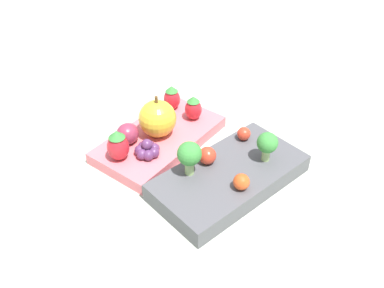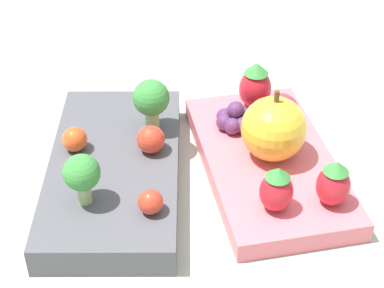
{
  "view_description": "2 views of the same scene",
  "coord_description": "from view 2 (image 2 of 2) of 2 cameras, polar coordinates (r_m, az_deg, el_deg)",
  "views": [
    {
      "loc": [
        0.39,
        0.31,
        0.43
      ],
      "look_at": [
        0.0,
        0.0,
        0.04
      ],
      "focal_mm": 40.0,
      "sensor_mm": 36.0,
      "label": 1
    },
    {
      "loc": [
        -0.44,
        0.08,
        0.39
      ],
      "look_at": [
        0.0,
        0.0,
        0.04
      ],
      "focal_mm": 60.0,
      "sensor_mm": 36.0,
      "label": 2
    }
  ],
  "objects": [
    {
      "name": "plum",
      "position": [
        0.62,
        7.96,
        2.99
      ],
      "size": [
        0.04,
        0.03,
        0.03
      ],
      "color": "#892D47",
      "rests_on": "bento_box_fruit"
    },
    {
      "name": "cherry_tomato_2",
      "position": [
        0.58,
        -10.39,
        0.4
      ],
      "size": [
        0.02,
        0.02,
        0.02
      ],
      "color": "#DB4C1E",
      "rests_on": "bento_box_savoury"
    },
    {
      "name": "broccoli_floret_0",
      "position": [
        0.52,
        -9.76,
        -2.66
      ],
      "size": [
        0.03,
        0.03,
        0.05
      ],
      "color": "#93B770",
      "rests_on": "bento_box_savoury"
    },
    {
      "name": "apple",
      "position": [
        0.57,
        7.4,
        1.08
      ],
      "size": [
        0.06,
        0.06,
        0.07
      ],
      "color": "gold",
      "rests_on": "bento_box_fruit"
    },
    {
      "name": "strawberry_2",
      "position": [
        0.53,
        7.52,
        -4.01
      ],
      "size": [
        0.03,
        0.03,
        0.04
      ],
      "color": "red",
      "rests_on": "bento_box_fruit"
    },
    {
      "name": "grape_cluster",
      "position": [
        0.62,
        3.85,
        2.29
      ],
      "size": [
        0.04,
        0.04,
        0.03
      ],
      "color": "#562D5B",
      "rests_on": "bento_box_fruit"
    },
    {
      "name": "strawberry_0",
      "position": [
        0.64,
        5.65,
        5.17
      ],
      "size": [
        0.03,
        0.03,
        0.05
      ],
      "color": "red",
      "rests_on": "bento_box_fruit"
    },
    {
      "name": "cherry_tomato_1",
      "position": [
        0.51,
        -3.7,
        -5.16
      ],
      "size": [
        0.02,
        0.02,
        0.02
      ],
      "color": "red",
      "rests_on": "bento_box_savoury"
    },
    {
      "name": "bento_box_savoury",
      "position": [
        0.58,
        -6.9,
        -2.43
      ],
      "size": [
        0.24,
        0.15,
        0.03
      ],
      "color": "#4C4C51",
      "rests_on": "ground_plane"
    },
    {
      "name": "bento_box_fruit",
      "position": [
        0.6,
        6.69,
        -1.56
      ],
      "size": [
        0.21,
        0.12,
        0.02
      ],
      "color": "#DB6670",
      "rests_on": "ground_plane"
    },
    {
      "name": "strawberry_1",
      "position": [
        0.54,
        12.48,
        -3.43
      ],
      "size": [
        0.03,
        0.03,
        0.04
      ],
      "color": "red",
      "rests_on": "bento_box_fruit"
    },
    {
      "name": "broccoli_floret_1",
      "position": [
        0.59,
        -3.64,
        3.97
      ],
      "size": [
        0.03,
        0.03,
        0.05
      ],
      "color": "#93B770",
      "rests_on": "bento_box_savoury"
    },
    {
      "name": "cherry_tomato_0",
      "position": [
        0.57,
        -3.69,
        0.42
      ],
      "size": [
        0.03,
        0.03,
        0.03
      ],
      "color": "red",
      "rests_on": "bento_box_savoury"
    },
    {
      "name": "ground_plane",
      "position": [
        0.59,
        0.09,
        -3.17
      ],
      "size": [
        4.0,
        4.0,
        0.0
      ],
      "primitive_type": "plane",
      "color": "#ADB7A3"
    }
  ]
}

